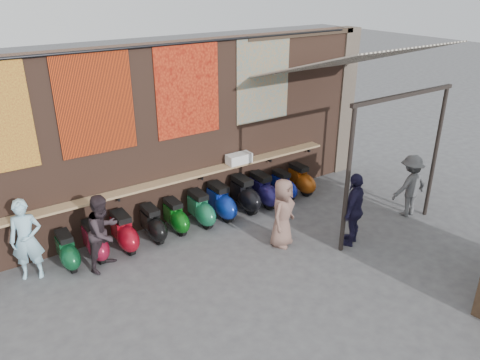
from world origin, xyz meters
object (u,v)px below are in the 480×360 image
(scooter_stool_8, at_px, (263,190))
(diner_left, at_px, (27,240))
(scooter_stool_0, at_px, (67,251))
(shopper_tan, at_px, (283,213))
(scooter_stool_6, at_px, (220,202))
(diner_right, at_px, (104,232))
(shopper_grey, at_px, (410,186))
(scooter_stool_1, at_px, (95,241))
(scooter_stool_3, at_px, (153,224))
(scooter_stool_10, at_px, (300,179))
(scooter_stool_4, at_px, (175,217))
(scooter_stool_5, at_px, (200,209))
(scooter_stool_7, at_px, (244,195))
(shopper_navy, at_px, (354,209))
(shelf_box, at_px, (239,158))
(scooter_stool_2, at_px, (124,232))
(scooter_stool_9, at_px, (283,185))

(scooter_stool_8, distance_m, diner_left, 5.40)
(scooter_stool_0, xyz_separation_m, shopper_tan, (3.98, -1.68, 0.39))
(scooter_stool_6, distance_m, diner_left, 4.21)
(diner_right, relative_size, shopper_grey, 1.03)
(scooter_stool_1, bearing_deg, scooter_stool_6, 0.73)
(scooter_stool_3, relative_size, scooter_stool_10, 0.99)
(scooter_stool_0, xyz_separation_m, scooter_stool_4, (2.37, 0.07, 0.01))
(scooter_stool_5, height_order, diner_right, diner_right)
(scooter_stool_4, bearing_deg, diner_right, -164.26)
(diner_right, bearing_deg, scooter_stool_0, 113.72)
(scooter_stool_1, relative_size, scooter_stool_6, 0.92)
(scooter_stool_7, distance_m, scooter_stool_8, 0.53)
(scooter_stool_0, relative_size, shopper_navy, 0.46)
(scooter_stool_0, distance_m, scooter_stool_5, 2.99)
(diner_left, bearing_deg, shelf_box, 24.66)
(diner_right, bearing_deg, scooter_stool_8, -26.57)
(scooter_stool_7, height_order, scooter_stool_10, scooter_stool_7)
(diner_left, height_order, shopper_grey, diner_left)
(scooter_stool_2, distance_m, scooter_stool_3, 0.66)
(diner_left, distance_m, shopper_grey, 8.30)
(scooter_stool_0, distance_m, scooter_stool_2, 1.15)
(shelf_box, bearing_deg, scooter_stool_7, -99.93)
(scooter_stool_0, distance_m, shopper_navy, 5.81)
(scooter_stool_3, xyz_separation_m, shopper_navy, (3.43, -2.50, 0.43))
(shelf_box, xyz_separation_m, scooter_stool_4, (-1.88, -0.27, -0.88))
(scooter_stool_6, xyz_separation_m, diner_left, (-4.19, -0.01, 0.39))
(diner_left, bearing_deg, scooter_stool_6, 21.25)
(scooter_stool_6, bearing_deg, diner_left, -179.92)
(scooter_stool_10, bearing_deg, scooter_stool_1, -179.57)
(scooter_stool_3, bearing_deg, scooter_stool_9, 0.53)
(scooter_stool_3, xyz_separation_m, scooter_stool_8, (2.92, -0.01, 0.04))
(scooter_stool_2, height_order, shopper_navy, shopper_navy)
(scooter_stool_4, bearing_deg, shopper_grey, -25.64)
(scooter_stool_7, bearing_deg, scooter_stool_4, 179.36)
(scooter_stool_0, bearing_deg, scooter_stool_8, 0.20)
(shelf_box, height_order, shopper_tan, shopper_tan)
(diner_right, bearing_deg, scooter_stool_5, -21.70)
(scooter_stool_0, distance_m, scooter_stool_4, 2.37)
(scooter_stool_1, relative_size, scooter_stool_8, 0.93)
(scooter_stool_2, xyz_separation_m, scooter_stool_6, (2.38, 0.05, 0.02))
(scooter_stool_2, height_order, diner_right, diner_right)
(scooter_stool_6, relative_size, diner_right, 0.56)
(scooter_stool_0, bearing_deg, scooter_stool_1, 1.41)
(scooter_stool_1, relative_size, scooter_stool_2, 0.96)
(scooter_stool_7, xyz_separation_m, diner_left, (-4.86, -0.00, 0.38))
(scooter_stool_10, bearing_deg, shopper_navy, -106.36)
(scooter_stool_1, distance_m, scooter_stool_10, 5.43)
(shelf_box, xyz_separation_m, diner_right, (-3.62, -0.77, -0.47))
(shelf_box, relative_size, scooter_stool_5, 0.75)
(scooter_stool_4, bearing_deg, scooter_stool_1, -178.20)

